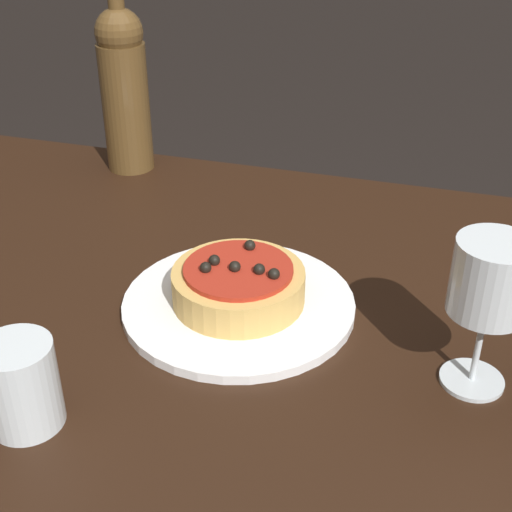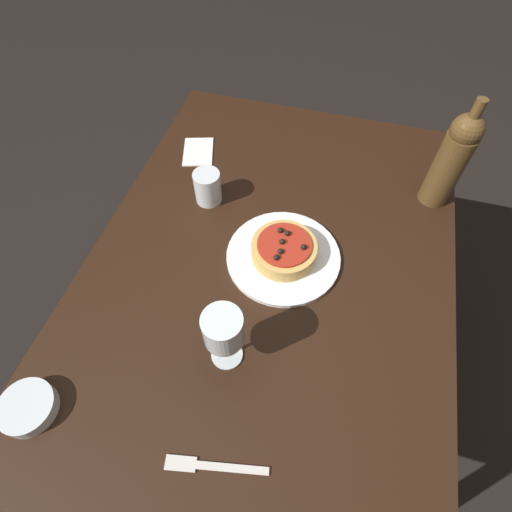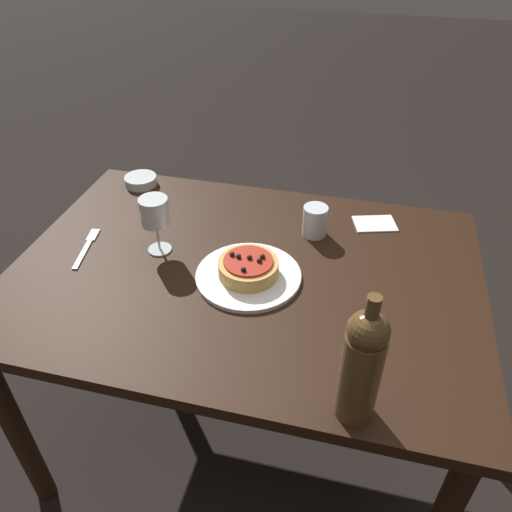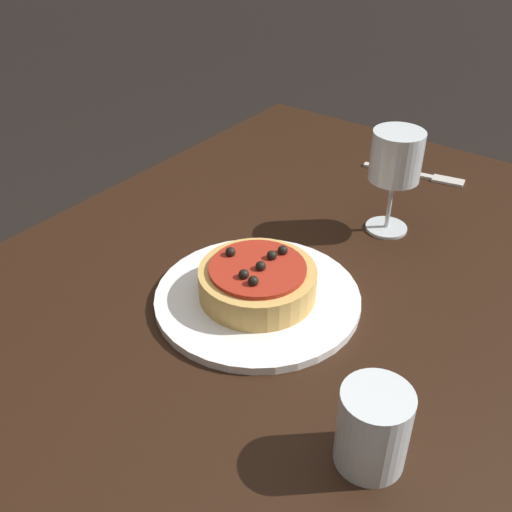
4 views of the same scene
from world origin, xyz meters
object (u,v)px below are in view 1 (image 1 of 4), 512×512
pizza (238,284)px  dining_table (246,384)px  wine_glass (491,283)px  wine_bottle (124,87)px  dinner_plate (239,304)px  water_cup (21,385)px

pizza → dining_table: bearing=-57.9°
wine_glass → wine_bottle: wine_bottle is taller
dinner_plate → water_cup: size_ratio=3.04×
pizza → water_cup: (-0.14, -0.24, 0.01)m
dining_table → dinner_plate: (-0.02, 0.03, 0.10)m
dining_table → pizza: 0.13m
dining_table → wine_bottle: (-0.33, 0.38, 0.23)m
wine_bottle → dinner_plate: bearing=-48.8°
pizza → wine_glass: (0.28, -0.06, 0.09)m
pizza → wine_glass: wine_glass is taller
wine_glass → dining_table: bearing=173.7°
wine_bottle → water_cup: (0.17, -0.60, -0.09)m
dining_table → wine_glass: bearing=-6.3°
wine_glass → water_cup: (-0.42, -0.19, -0.08)m
pizza → wine_glass: 0.30m
dining_table → dinner_plate: 0.11m
dining_table → pizza: pizza is taller
wine_bottle → water_cup: 0.63m
dinner_plate → wine_bottle: size_ratio=0.92×
pizza → wine_bottle: 0.48m
dinner_plate → wine_bottle: wine_bottle is taller
wine_glass → water_cup: bearing=-155.9°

